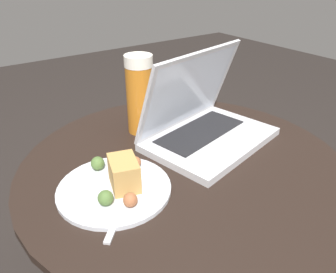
% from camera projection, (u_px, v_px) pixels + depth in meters
% --- Properties ---
extents(table, '(0.74, 0.74, 0.52)m').
position_uv_depth(table, '(183.00, 204.00, 0.81)').
color(table, '#515156').
rests_on(table, ground_plane).
extents(laptop, '(0.35, 0.28, 0.23)m').
position_uv_depth(laptop, '(203.00, 123.00, 0.82)').
color(laptop, silver).
rests_on(laptop, table).
extents(beer_glass, '(0.07, 0.07, 0.20)m').
position_uv_depth(beer_glass, '(141.00, 94.00, 0.84)').
color(beer_glass, '#C6701E').
rests_on(beer_glass, table).
extents(snack_plate, '(0.23, 0.23, 0.07)m').
position_uv_depth(snack_plate, '(117.00, 183.00, 0.65)').
color(snack_plate, silver).
rests_on(snack_plate, table).
extents(fork, '(0.15, 0.15, 0.00)m').
position_uv_depth(fork, '(125.00, 199.00, 0.63)').
color(fork, silver).
rests_on(fork, table).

